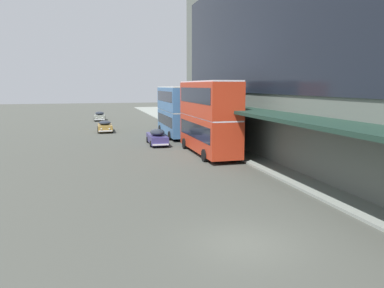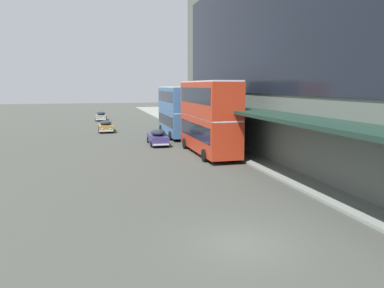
{
  "view_description": "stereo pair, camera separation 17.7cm",
  "coord_description": "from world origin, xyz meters",
  "px_view_note": "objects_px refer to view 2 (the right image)",
  "views": [
    {
      "loc": [
        -5.42,
        -12.47,
        5.96
      ],
      "look_at": [
        2.28,
        15.97,
        1.35
      ],
      "focal_mm": 35.0,
      "sensor_mm": 36.0,
      "label": 1
    },
    {
      "loc": [
        -5.25,
        -12.52,
        5.96
      ],
      "look_at": [
        2.28,
        15.97,
        1.35
      ],
      "focal_mm": 35.0,
      "sensor_mm": 36.0,
      "label": 2
    }
  ],
  "objects_px": {
    "transit_bus_kerbside_rear": "(208,115)",
    "sedan_trailing_mid": "(101,116)",
    "sedan_far_back": "(158,137)",
    "street_lamp": "(241,113)",
    "transit_bus_kerbside_front": "(176,110)",
    "sedan_oncoming_front": "(106,126)"
  },
  "relations": [
    {
      "from": "street_lamp",
      "to": "transit_bus_kerbside_rear",
      "type": "bearing_deg",
      "value": 124.36
    },
    {
      "from": "transit_bus_kerbside_front",
      "to": "sedan_far_back",
      "type": "distance_m",
      "value": 7.04
    },
    {
      "from": "transit_bus_kerbside_rear",
      "to": "sedan_far_back",
      "type": "height_order",
      "value": "transit_bus_kerbside_rear"
    },
    {
      "from": "sedan_trailing_mid",
      "to": "street_lamp",
      "type": "relative_size",
      "value": 0.72
    },
    {
      "from": "sedan_trailing_mid",
      "to": "street_lamp",
      "type": "xyz_separation_m",
      "value": [
        10.26,
        -38.05,
        3.0
      ]
    },
    {
      "from": "transit_bus_kerbside_rear",
      "to": "sedan_trailing_mid",
      "type": "bearing_deg",
      "value": 103.33
    },
    {
      "from": "transit_bus_kerbside_front",
      "to": "sedan_oncoming_front",
      "type": "distance_m",
      "value": 10.54
    },
    {
      "from": "transit_bus_kerbside_rear",
      "to": "sedan_far_back",
      "type": "distance_m",
      "value": 7.73
    },
    {
      "from": "transit_bus_kerbside_front",
      "to": "transit_bus_kerbside_rear",
      "type": "bearing_deg",
      "value": -89.04
    },
    {
      "from": "sedan_far_back",
      "to": "sedan_oncoming_front",
      "type": "height_order",
      "value": "sedan_far_back"
    },
    {
      "from": "transit_bus_kerbside_front",
      "to": "sedan_oncoming_front",
      "type": "bearing_deg",
      "value": 140.4
    },
    {
      "from": "transit_bus_kerbside_front",
      "to": "sedan_oncoming_front",
      "type": "xyz_separation_m",
      "value": [
        -7.9,
        6.54,
        -2.43
      ]
    },
    {
      "from": "sedan_oncoming_front",
      "to": "sedan_trailing_mid",
      "type": "distance_m",
      "value": 16.49
    },
    {
      "from": "transit_bus_kerbside_front",
      "to": "street_lamp",
      "type": "height_order",
      "value": "street_lamp"
    },
    {
      "from": "sedan_oncoming_front",
      "to": "sedan_trailing_mid",
      "type": "height_order",
      "value": "sedan_trailing_mid"
    },
    {
      "from": "transit_bus_kerbside_rear",
      "to": "sedan_trailing_mid",
      "type": "relative_size",
      "value": 2.24
    },
    {
      "from": "sedan_far_back",
      "to": "street_lamp",
      "type": "xyz_separation_m",
      "value": [
        5.31,
        -9.22,
        2.98
      ]
    },
    {
      "from": "sedan_far_back",
      "to": "sedan_trailing_mid",
      "type": "bearing_deg",
      "value": 99.75
    },
    {
      "from": "sedan_far_back",
      "to": "sedan_trailing_mid",
      "type": "distance_m",
      "value": 29.26
    },
    {
      "from": "sedan_trailing_mid",
      "to": "sedan_oncoming_front",
      "type": "bearing_deg",
      "value": -89.14
    },
    {
      "from": "transit_bus_kerbside_rear",
      "to": "sedan_trailing_mid",
      "type": "xyz_separation_m",
      "value": [
        -8.35,
        35.26,
        -2.66
      ]
    },
    {
      "from": "sedan_trailing_mid",
      "to": "sedan_far_back",
      "type": "bearing_deg",
      "value": -80.25
    }
  ]
}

